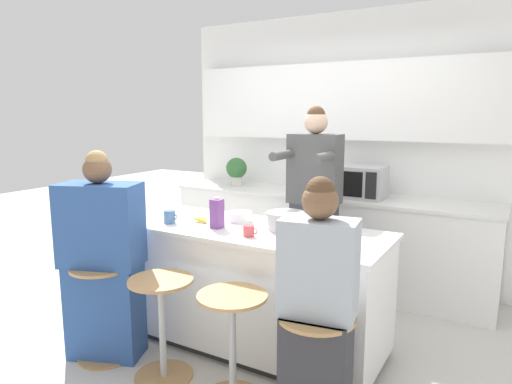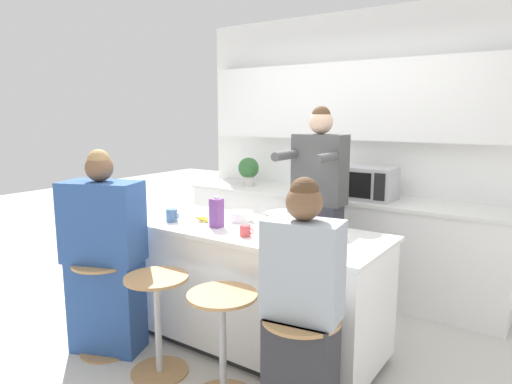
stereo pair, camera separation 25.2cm
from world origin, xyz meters
name	(u,v)px [view 1 (the left image)]	position (x,y,z in m)	size (l,w,h in m)	color
ground_plane	(251,343)	(0.00, 0.00, 0.00)	(16.00, 16.00, 0.00)	beige
wall_back	(338,130)	(0.00, 1.75, 1.54)	(3.45, 0.22, 2.70)	white
back_counter	(324,239)	(0.00, 1.44, 0.46)	(3.20, 0.63, 0.92)	white
kitchen_island	(251,286)	(0.00, 0.00, 0.45)	(1.98, 0.79, 0.89)	black
bar_stool_leftmost	(103,304)	(-0.79, -0.68, 0.39)	(0.41, 0.41, 0.67)	tan
bar_stool_center_left	(162,320)	(-0.26, -0.67, 0.39)	(0.41, 0.41, 0.67)	tan
bar_stool_center_right	(232,339)	(0.26, -0.65, 0.39)	(0.41, 0.41, 0.67)	tan
bar_stool_rightmost	(315,364)	(0.79, -0.66, 0.39)	(0.41, 0.41, 0.67)	tan
person_cooking	(314,214)	(0.18, 0.74, 0.88)	(0.43, 0.54, 1.77)	#383842
person_wrapped_blanket	(103,263)	(-0.80, -0.66, 0.69)	(0.61, 0.46, 1.46)	#2D5193
person_seated_near	(317,321)	(0.80, -0.66, 0.64)	(0.42, 0.31, 1.40)	#333338
cooking_pot	(285,221)	(0.24, 0.08, 0.96)	(0.36, 0.27, 0.13)	#B7BABC
fruit_bowl	(240,217)	(-0.17, 0.13, 0.93)	(0.18, 0.18, 0.08)	white
coffee_cup_near	(170,217)	(-0.60, -0.18, 0.94)	(0.12, 0.09, 0.10)	#4C7099
coffee_cup_far	(249,231)	(0.11, -0.20, 0.93)	(0.11, 0.07, 0.08)	#DB4C51
banana_bunch	(201,220)	(-0.41, -0.04, 0.91)	(0.14, 0.10, 0.05)	yellow
juice_carton	(217,214)	(-0.20, -0.12, 1.00)	(0.08, 0.08, 0.23)	#7A428E
microwave	(355,182)	(0.31, 1.40, 1.07)	(0.55, 0.35, 0.30)	#B2B5B7
potted_plant	(236,169)	(-1.04, 1.44, 1.10)	(0.23, 0.23, 0.31)	beige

